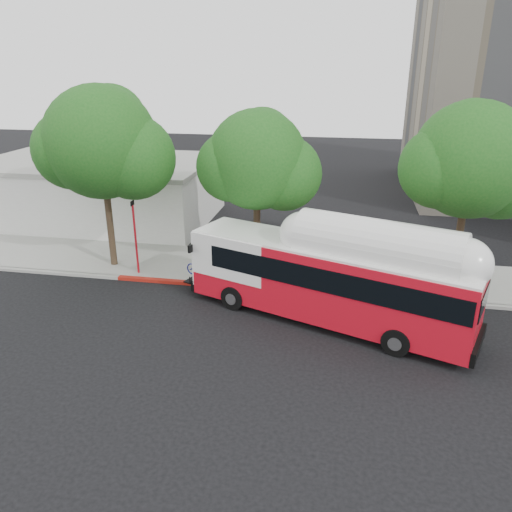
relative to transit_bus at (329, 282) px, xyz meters
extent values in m
plane|color=black|center=(-2.97, -1.34, -1.85)|extent=(120.00, 120.00, 0.00)
cube|color=gray|center=(-2.97, 5.16, -1.77)|extent=(60.00, 5.00, 0.15)
cube|color=gray|center=(-2.97, 2.56, -1.77)|extent=(60.00, 0.30, 0.15)
cube|color=maroon|center=(-5.97, 2.56, -1.77)|extent=(10.00, 0.32, 0.16)
cylinder|color=#2D2116|center=(-11.97, 4.16, 1.19)|extent=(0.36, 0.36, 6.08)
sphere|color=#185117|center=(-11.97, 4.16, 4.99)|extent=(5.80, 5.80, 5.80)
sphere|color=#185117|center=(-10.38, 4.36, 4.23)|extent=(4.35, 4.35, 4.35)
cylinder|color=#2D2116|center=(-3.97, 4.66, 0.87)|extent=(0.36, 0.36, 5.44)
sphere|color=#185117|center=(-3.97, 4.66, 4.27)|extent=(5.00, 5.00, 5.00)
sphere|color=#185117|center=(-2.60, 4.86, 3.59)|extent=(3.75, 3.75, 3.75)
cylinder|color=#2D2116|center=(6.03, 4.46, 1.03)|extent=(0.36, 0.36, 5.76)
sphere|color=#185117|center=(6.03, 4.46, 4.63)|extent=(5.40, 5.40, 5.40)
sphere|color=#185117|center=(7.51, 4.66, 3.91)|extent=(4.05, 4.05, 4.05)
cube|color=silver|center=(-16.97, 12.66, 0.15)|extent=(16.00, 10.00, 4.00)
cube|color=gray|center=(-16.97, 12.66, 2.25)|extent=(16.20, 10.20, 0.30)
cube|color=red|center=(-0.09, 0.03, 0.01)|extent=(12.55, 6.89, 3.00)
cube|color=black|center=(0.40, -0.15, 0.63)|extent=(11.41, 6.51, 0.98)
cube|color=white|center=(-0.09, 0.03, 1.55)|extent=(12.52, 6.81, 0.10)
cube|color=white|center=(1.84, -0.70, 1.82)|extent=(6.91, 4.27, 0.57)
cube|color=black|center=(-6.42, 2.42, -1.33)|extent=(1.43, 2.03, 0.06)
imported|color=navy|center=(-6.42, 2.42, -0.83)|extent=(1.20, 1.88, 0.93)
cylinder|color=#AE121C|center=(-10.14, 3.22, 0.09)|extent=(0.12, 0.12, 3.88)
cube|color=black|center=(-10.14, 3.22, 2.13)|extent=(0.05, 0.39, 0.24)
camera|label=1|loc=(0.44, -19.79, 8.78)|focal=35.00mm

